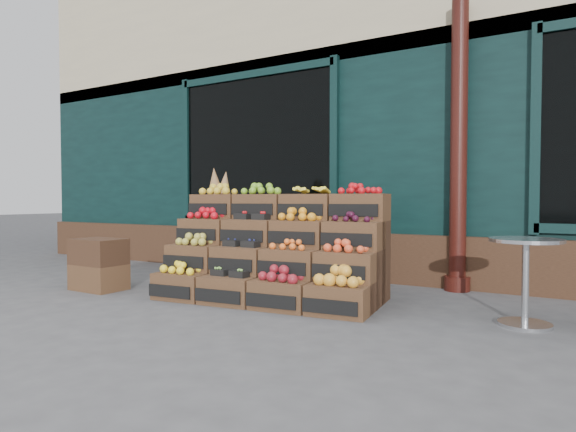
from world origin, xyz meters
The scene contains 6 objects.
ground centered at (0.00, 0.00, 0.00)m, with size 60.00×60.00×0.00m, color #48484B.
shop_facade centered at (0.00, 5.11, 2.40)m, with size 12.00×6.24×4.80m.
crate_display centered at (-0.36, 0.71, 0.43)m, with size 2.31×1.30×1.38m.
spare_crates centered at (-2.30, 0.08, 0.29)m, with size 0.58×0.41×0.58m.
bistro_table centered at (1.97, 0.76, 0.44)m, with size 0.56×0.56×0.71m.
shopkeeper centered at (-1.54, 2.98, 0.88)m, with size 0.64×0.42×1.76m, color #164E18.
Camera 1 is at (2.24, -3.51, 1.02)m, focal length 30.00 mm.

